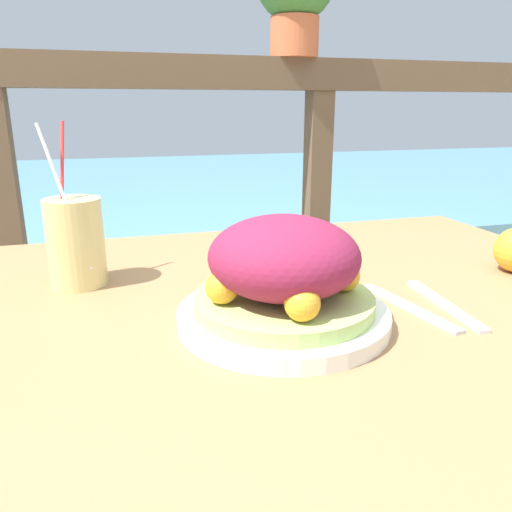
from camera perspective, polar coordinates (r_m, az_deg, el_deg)
name	(u,v)px	position (r m, az deg, el deg)	size (l,w,h in m)	color
patio_table	(260,368)	(0.71, 0.45, -12.69)	(1.21, 0.89, 0.73)	#997047
railing_fence	(173,175)	(1.50, -9.43, 9.11)	(2.80, 0.08, 1.13)	brown
sea_backdrop	(136,209)	(4.05, -13.57, 5.21)	(12.00, 4.00, 0.43)	#568EA8
salad_plate	(284,279)	(0.61, 3.19, -2.62)	(0.26, 0.26, 0.14)	white
drink_glass	(76,242)	(0.79, -19.91, 1.52)	(0.08, 0.08, 0.24)	#DBCC7F
fork	(409,307)	(0.71, 17.05, -5.57)	(0.04, 0.18, 0.00)	silver
knife	(444,304)	(0.73, 20.73, -5.18)	(0.03, 0.18, 0.00)	silver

